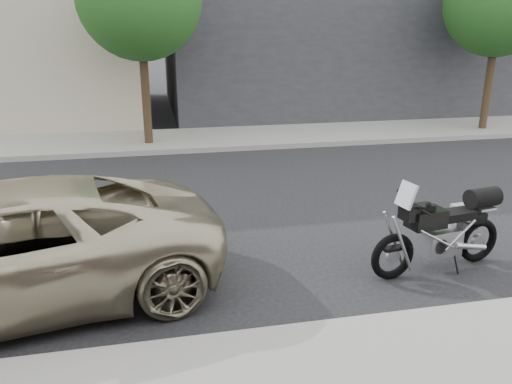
# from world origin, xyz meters

# --- Properties ---
(ground) EXTENTS (120.00, 120.00, 0.00)m
(ground) POSITION_xyz_m (0.00, 0.00, 0.00)
(ground) COLOR black
(ground) RESTS_ON ground
(far_sidewalk) EXTENTS (44.00, 3.00, 0.15)m
(far_sidewalk) POSITION_xyz_m (0.00, -6.50, 0.07)
(far_sidewalk) COLOR gray
(far_sidewalk) RESTS_ON ground
(far_building_dark) EXTENTS (16.00, 11.00, 7.00)m
(far_building_dark) POSITION_xyz_m (-7.00, -13.50, 3.50)
(far_building_dark) COLOR #2A2A2F
(far_building_dark) RESTS_ON ground
(street_tree_left) EXTENTS (3.40, 3.40, 5.70)m
(street_tree_left) POSITION_xyz_m (-9.00, -6.00, 4.14)
(street_tree_left) COLOR #392B1A
(street_tree_left) RESTS_ON far_sidewalk
(motorcycle) EXTENTS (2.18, 0.92, 1.39)m
(motorcycle) POSITION_xyz_m (-2.14, 2.80, 0.60)
(motorcycle) COLOR black
(motorcycle) RESTS_ON ground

